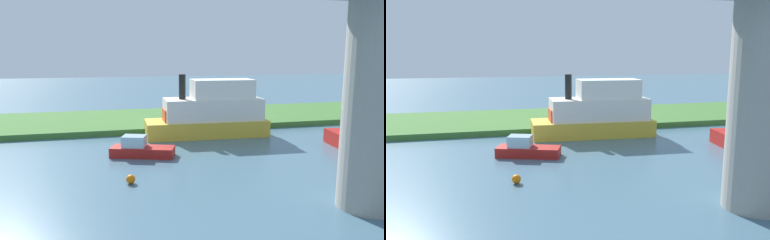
# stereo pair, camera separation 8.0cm
# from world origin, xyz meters

# --- Properties ---
(ground_plane) EXTENTS (160.00, 160.00, 0.00)m
(ground_plane) POSITION_xyz_m (0.00, 0.00, 0.00)
(ground_plane) COLOR #476B7F
(grassy_bank) EXTENTS (80.00, 12.00, 0.50)m
(grassy_bank) POSITION_xyz_m (0.00, -6.00, 0.25)
(grassy_bank) COLOR #427533
(grassy_bank) RESTS_ON ground
(bridge_pylon) EXTENTS (2.74, 2.74, 9.31)m
(bridge_pylon) POSITION_xyz_m (-3.11, 18.15, 4.66)
(bridge_pylon) COLOR #9E998E
(bridge_pylon) RESTS_ON ground
(person_on_bank) EXTENTS (0.44, 0.44, 1.39)m
(person_on_bank) POSITION_xyz_m (-4.56, -2.50, 1.20)
(person_on_bank) COLOR #2D334C
(person_on_bank) RESTS_ON grassy_bank
(mooring_post) EXTENTS (0.20, 0.20, 0.82)m
(mooring_post) POSITION_xyz_m (-3.18, -1.77, 0.91)
(mooring_post) COLOR brown
(mooring_post) RESTS_ON grassy_bank
(pontoon_yellow) EXTENTS (10.32, 3.92, 5.19)m
(pontoon_yellow) POSITION_xyz_m (-0.62, 1.66, 1.92)
(pontoon_yellow) COLOR gold
(pontoon_yellow) RESTS_ON ground
(skiff_small) EXTENTS (4.26, 1.66, 1.40)m
(skiff_small) POSITION_xyz_m (-14.85, 4.72, 0.50)
(skiff_small) COLOR gold
(skiff_small) RESTS_ON ground
(motorboat_red) EXTENTS (4.51, 2.85, 1.42)m
(motorboat_red) POSITION_xyz_m (5.89, 6.91, 0.51)
(motorboat_red) COLOR red
(motorboat_red) RESTS_ON ground
(marker_buoy) EXTENTS (0.50, 0.50, 0.50)m
(marker_buoy) POSITION_xyz_m (7.06, 12.33, 0.25)
(marker_buoy) COLOR orange
(marker_buoy) RESTS_ON ground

